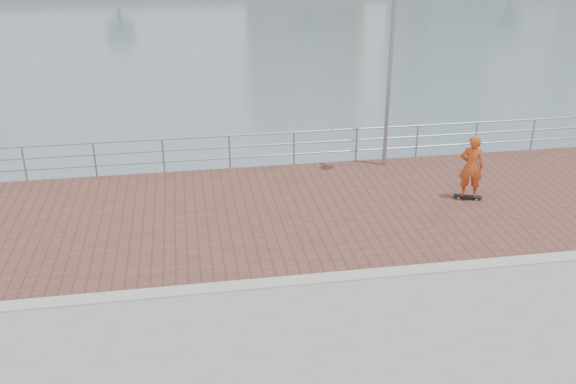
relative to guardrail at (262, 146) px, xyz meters
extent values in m
plane|color=slate|center=(0.00, -7.00, -2.69)|extent=(400.00, 400.00, 0.00)
cube|color=brown|center=(0.00, -3.40, -0.68)|extent=(40.00, 6.80, 0.02)
cube|color=#B7B5AD|center=(0.00, -7.00, -0.66)|extent=(40.00, 0.40, 0.06)
cylinder|color=#8C9EA8|center=(-7.18, 0.00, -0.14)|extent=(0.06, 0.06, 1.10)
cylinder|color=#8C9EA8|center=(-5.13, 0.00, -0.14)|extent=(0.06, 0.06, 1.10)
cylinder|color=#8C9EA8|center=(-3.08, 0.00, -0.14)|extent=(0.06, 0.06, 1.10)
cylinder|color=#8C9EA8|center=(-1.03, 0.00, -0.14)|extent=(0.06, 0.06, 1.10)
cylinder|color=#8C9EA8|center=(1.03, 0.00, -0.14)|extent=(0.06, 0.06, 1.10)
cylinder|color=#8C9EA8|center=(3.08, 0.00, -0.14)|extent=(0.06, 0.06, 1.10)
cylinder|color=#8C9EA8|center=(5.13, 0.00, -0.14)|extent=(0.06, 0.06, 1.10)
cylinder|color=#8C9EA8|center=(7.18, 0.00, -0.14)|extent=(0.06, 0.06, 1.10)
cylinder|color=#8C9EA8|center=(9.24, 0.00, -0.14)|extent=(0.06, 0.06, 1.10)
cylinder|color=#8C9EA8|center=(0.00, 0.00, 0.41)|extent=(39.00, 0.05, 0.05)
cylinder|color=#8C9EA8|center=(0.00, 0.00, 0.03)|extent=(39.00, 0.05, 0.05)
cylinder|color=#8C9EA8|center=(0.00, 0.00, -0.33)|extent=(39.00, 0.05, 0.05)
cylinder|color=gray|center=(3.88, -0.50, 2.38)|extent=(0.12, 0.12, 6.13)
cube|color=black|center=(5.43, -3.46, -0.60)|extent=(0.79, 0.46, 0.03)
cylinder|color=beige|center=(5.17, -3.44, -0.64)|extent=(0.07, 0.06, 0.06)
cylinder|color=beige|center=(5.63, -3.62, -0.64)|extent=(0.07, 0.06, 0.06)
cylinder|color=beige|center=(5.22, -3.31, -0.64)|extent=(0.07, 0.06, 0.06)
cylinder|color=beige|center=(5.68, -3.49, -0.64)|extent=(0.07, 0.06, 0.06)
imported|color=#CC491B|center=(5.43, -3.46, 0.32)|extent=(0.77, 0.64, 1.81)
camera|label=1|loc=(-2.34, -18.96, 6.89)|focal=40.00mm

